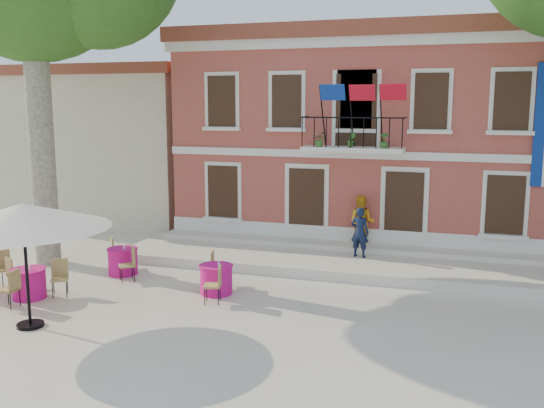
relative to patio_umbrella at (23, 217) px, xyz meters
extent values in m
plane|color=beige|center=(3.73, 2.71, -2.51)|extent=(90.00, 90.00, 0.00)
cube|color=#A63C3D|center=(5.73, 12.71, 0.99)|extent=(13.00, 8.00, 7.00)
cube|color=brown|center=(5.73, 12.71, 4.74)|extent=(13.50, 8.50, 0.50)
cube|color=silver|center=(5.73, 8.76, 4.34)|extent=(13.30, 0.35, 0.35)
cube|color=silver|center=(5.73, 8.26, 0.99)|extent=(3.20, 0.90, 0.15)
cube|color=black|center=(5.73, 7.86, 1.99)|extent=(3.20, 0.04, 0.04)
cube|color=navy|center=(4.83, 7.51, 2.74)|extent=(0.76, 0.27, 0.47)
cube|color=red|center=(5.73, 7.51, 2.74)|extent=(0.76, 0.29, 0.47)
cube|color=red|center=(6.63, 7.51, 2.74)|extent=(0.76, 0.27, 0.47)
imported|color=#26591E|center=(4.73, 7.96, 1.30)|extent=(0.43, 0.37, 0.48)
imported|color=#26591E|center=(5.73, 7.96, 1.30)|extent=(0.26, 0.21, 0.48)
imported|color=#26591E|center=(6.73, 7.96, 1.30)|extent=(0.27, 0.27, 0.48)
cube|color=beige|center=(-5.77, 13.71, 0.49)|extent=(9.00, 9.00, 6.00)
cube|color=brown|center=(-5.77, 13.71, 3.69)|extent=(9.40, 9.40, 0.40)
cube|color=silver|center=(5.73, 7.11, -2.36)|extent=(14.00, 3.40, 0.30)
cylinder|color=#A59E84|center=(-3.16, 4.72, 1.45)|extent=(0.76, 0.76, 7.92)
cylinder|color=black|center=(0.00, 0.00, -2.47)|extent=(0.59, 0.59, 0.08)
cylinder|color=black|center=(0.00, 0.00, -1.28)|extent=(0.07, 0.07, 2.47)
cone|color=silver|center=(0.00, 0.00, 0.01)|extent=(3.76, 3.76, 0.54)
imported|color=#101935|center=(6.17, 7.28, -1.44)|extent=(0.62, 0.46, 1.54)
imported|color=orange|center=(6.06, 8.34, -1.35)|extent=(0.87, 0.69, 1.73)
cube|color=tan|center=(-2.75, 2.41, -2.04)|extent=(0.56, 0.56, 0.95)
cylinder|color=#DF1582|center=(-1.38, 1.66, -2.14)|extent=(0.84, 0.84, 0.75)
cylinder|color=#DF1582|center=(-1.38, 1.66, -1.75)|extent=(0.90, 0.90, 0.02)
cube|color=tan|center=(-1.35, 0.91, -2.04)|extent=(0.43, 0.43, 0.95)
cube|color=tan|center=(-0.74, 2.06, -2.04)|extent=(0.58, 0.58, 0.95)
cube|color=tan|center=(-2.04, 2.01, -2.04)|extent=(0.57, 0.57, 0.95)
cylinder|color=#DF1582|center=(-0.27, 4.33, -2.14)|extent=(0.84, 0.84, 0.75)
cylinder|color=#DF1582|center=(-0.27, 4.33, -1.75)|extent=(0.90, 0.90, 0.02)
cube|color=tan|center=(-0.75, 4.90, -2.04)|extent=(0.59, 0.59, 0.95)
cube|color=tan|center=(0.22, 3.75, -2.04)|extent=(0.59, 0.59, 0.95)
cylinder|color=#DF1582|center=(3.05, 3.46, -2.14)|extent=(0.84, 0.84, 0.75)
cylinder|color=#DF1582|center=(3.05, 3.46, -1.75)|extent=(0.90, 0.90, 0.02)
cube|color=tan|center=(2.85, 4.18, -2.04)|extent=(0.52, 0.52, 0.95)
cube|color=tan|center=(3.25, 2.74, -2.04)|extent=(0.52, 0.52, 0.95)
camera|label=1|loc=(9.09, -10.66, 2.45)|focal=40.00mm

